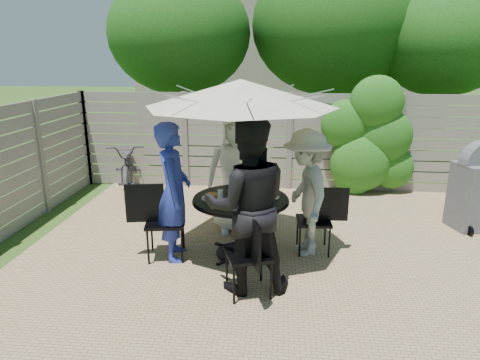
# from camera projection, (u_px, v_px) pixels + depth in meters

# --- Properties ---
(backyard_envelope) EXTENTS (60.00, 60.00, 5.00)m
(backyard_envelope) POSITION_uv_depth(u_px,v_px,m) (290.00, 52.00, 14.55)
(backyard_envelope) COLOR #305019
(backyard_envelope) RESTS_ON ground
(patio_table) EXTENTS (1.39, 1.39, 0.78)m
(patio_table) POSITION_uv_depth(u_px,v_px,m) (241.00, 215.00, 5.43)
(patio_table) COLOR black
(patio_table) RESTS_ON ground
(umbrella) EXTENTS (2.68, 2.68, 2.24)m
(umbrella) POSITION_uv_depth(u_px,v_px,m) (241.00, 93.00, 5.00)
(umbrella) COLOR silver
(umbrella) RESTS_ON ground
(chair_back) EXTENTS (0.53, 0.72, 0.95)m
(chair_back) POSITION_uv_depth(u_px,v_px,m) (235.00, 209.00, 6.42)
(chair_back) COLOR black
(chair_back) RESTS_ON ground
(person_back) EXTENTS (0.95, 0.71, 1.76)m
(person_back) POSITION_uv_depth(u_px,v_px,m) (236.00, 173.00, 6.13)
(person_back) COLOR white
(person_back) RESTS_ON ground
(chair_left) EXTENTS (0.75, 0.56, 0.99)m
(chair_left) POSITION_uv_depth(u_px,v_px,m) (165.00, 236.00, 5.42)
(chair_left) COLOR black
(chair_left) RESTS_ON ground
(person_left) EXTENTS (0.53, 0.70, 1.75)m
(person_left) POSITION_uv_depth(u_px,v_px,m) (174.00, 192.00, 5.27)
(person_left) COLOR #2634A7
(person_left) RESTS_ON ground
(chair_front) EXTENTS (0.58, 0.73, 0.95)m
(chair_front) POSITION_uv_depth(u_px,v_px,m) (249.00, 270.00, 4.58)
(chair_front) COLOR black
(chair_front) RESTS_ON ground
(person_front) EXTENTS (1.06, 0.89, 1.94)m
(person_front) POSITION_uv_depth(u_px,v_px,m) (247.00, 206.00, 4.52)
(person_front) COLOR black
(person_front) RESTS_ON ground
(chair_right) EXTENTS (0.66, 0.45, 0.89)m
(chair_right) POSITION_uv_depth(u_px,v_px,m) (314.00, 233.00, 5.58)
(chair_right) COLOR black
(chair_right) RESTS_ON ground
(person_right) EXTENTS (0.79, 1.15, 1.64)m
(person_right) POSITION_uv_depth(u_px,v_px,m) (306.00, 193.00, 5.42)
(person_right) COLOR #A6A6A2
(person_right) RESTS_ON ground
(plate_back) EXTENTS (0.26, 0.26, 0.06)m
(plate_back) POSITION_uv_depth(u_px,v_px,m) (238.00, 187.00, 5.70)
(plate_back) COLOR white
(plate_back) RESTS_ON patio_table
(plate_left) EXTENTS (0.26, 0.26, 0.06)m
(plate_left) POSITION_uv_depth(u_px,v_px,m) (212.00, 197.00, 5.32)
(plate_left) COLOR white
(plate_left) RESTS_ON patio_table
(plate_front) EXTENTS (0.26, 0.26, 0.06)m
(plate_front) POSITION_uv_depth(u_px,v_px,m) (243.00, 206.00, 5.01)
(plate_front) COLOR white
(plate_front) RESTS_ON patio_table
(plate_right) EXTENTS (0.26, 0.26, 0.06)m
(plate_right) POSITION_uv_depth(u_px,v_px,m) (269.00, 195.00, 5.38)
(plate_right) COLOR white
(plate_right) RESTS_ON patio_table
(glass_back) EXTENTS (0.07, 0.07, 0.14)m
(glass_back) POSITION_uv_depth(u_px,v_px,m) (231.00, 187.00, 5.58)
(glass_back) COLOR silver
(glass_back) RESTS_ON patio_table
(glass_left) EXTENTS (0.07, 0.07, 0.14)m
(glass_left) POSITION_uv_depth(u_px,v_px,m) (220.00, 196.00, 5.22)
(glass_left) COLOR silver
(glass_left) RESTS_ON patio_table
(glass_front) EXTENTS (0.07, 0.07, 0.14)m
(glass_front) POSITION_uv_depth(u_px,v_px,m) (251.00, 199.00, 5.10)
(glass_front) COLOR silver
(glass_front) RESTS_ON patio_table
(glass_right) EXTENTS (0.07, 0.07, 0.14)m
(glass_right) POSITION_uv_depth(u_px,v_px,m) (260.00, 189.00, 5.46)
(glass_right) COLOR silver
(glass_right) RESTS_ON patio_table
(syrup_jug) EXTENTS (0.09, 0.09, 0.16)m
(syrup_jug) POSITION_uv_depth(u_px,v_px,m) (236.00, 191.00, 5.38)
(syrup_jug) COLOR #59280C
(syrup_jug) RESTS_ON patio_table
(coffee_cup) EXTENTS (0.08, 0.08, 0.12)m
(coffee_cup) POSITION_uv_depth(u_px,v_px,m) (247.00, 188.00, 5.56)
(coffee_cup) COLOR #C6B293
(coffee_cup) RESTS_ON patio_table
(bicycle) EXTENTS (1.16, 1.97, 0.98)m
(bicycle) POSITION_uv_depth(u_px,v_px,m) (129.00, 166.00, 8.08)
(bicycle) COLOR #333338
(bicycle) RESTS_ON ground
(bbq_grill) EXTENTS (0.77, 0.66, 1.34)m
(bbq_grill) POSITION_uv_depth(u_px,v_px,m) (478.00, 190.00, 6.25)
(bbq_grill) COLOR slate
(bbq_grill) RESTS_ON ground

